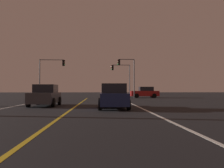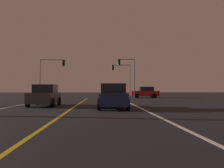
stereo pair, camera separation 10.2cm
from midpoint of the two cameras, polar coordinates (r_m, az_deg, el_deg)
lane_edge_right at (r=14.70m, az=8.31°, el=-6.41°), size 0.16×41.27×0.01m
lane_center_divider at (r=14.55m, az=-10.56°, el=-6.46°), size 0.16×41.27×0.01m
car_crossing_side at (r=37.20m, az=7.82°, el=-2.02°), size 4.30×2.02×1.70m
car_oncoming at (r=19.58m, az=-15.87°, el=-2.69°), size 2.02×4.30×1.70m
car_lead_same_lane at (r=16.23m, az=0.10°, el=-3.04°), size 2.02×4.30×1.70m
traffic_light_near_right at (r=35.84m, az=3.44°, el=3.51°), size 2.60×0.36×5.87m
traffic_light_near_left at (r=36.33m, az=-14.34°, el=3.44°), size 3.80×0.36×5.73m
traffic_light_far_right at (r=41.25m, az=2.09°, el=2.66°), size 3.27×0.36×5.58m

